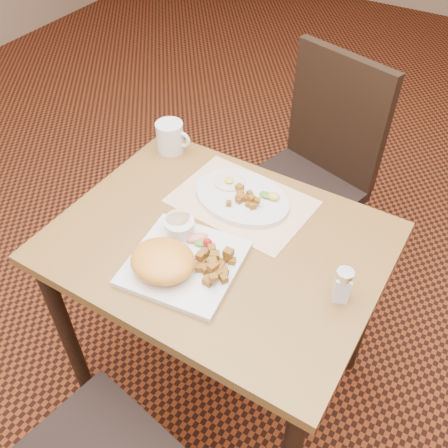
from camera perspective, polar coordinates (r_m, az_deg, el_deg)
ground at (r=2.00m, az=-0.48°, el=-16.89°), size 8.00×8.00×0.00m
table at (r=1.47m, az=-0.63°, el=-4.72°), size 0.90×0.70×0.75m
chair_far at (r=2.01m, az=10.08°, el=6.45°), size 0.52×0.53×0.97m
placemat at (r=1.50m, az=2.08°, el=2.57°), size 0.42×0.31×0.00m
plate_square at (r=1.32m, az=-4.55°, el=-4.47°), size 0.31×0.31×0.02m
plate_oval at (r=1.50m, az=2.06°, el=3.08°), size 0.33×0.26×0.02m
hollandaise_mound at (r=1.28m, az=-7.07°, el=-4.20°), size 0.18×0.15×0.06m
ramekin at (r=1.37m, az=-5.09°, el=-0.30°), size 0.09×0.09×0.04m
garnish_sq at (r=1.35m, az=-2.67°, el=-1.82°), size 0.08×0.07×0.03m
fried_egg at (r=1.54m, az=0.62°, el=4.97°), size 0.10×0.10×0.02m
garnish_ov at (r=1.49m, az=5.35°, el=3.23°), size 0.07×0.03×0.02m
salt_shaker at (r=1.25m, az=13.40°, el=-6.77°), size 0.05×0.05×0.10m
coffee_mug at (r=1.69m, az=-6.11°, el=9.85°), size 0.12×0.09×0.10m
home_fries_sq at (r=1.28m, az=-1.13°, el=-4.74°), size 0.11×0.12×0.04m
home_fries_ov at (r=1.48m, az=2.26°, el=3.05°), size 0.10×0.10×0.03m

